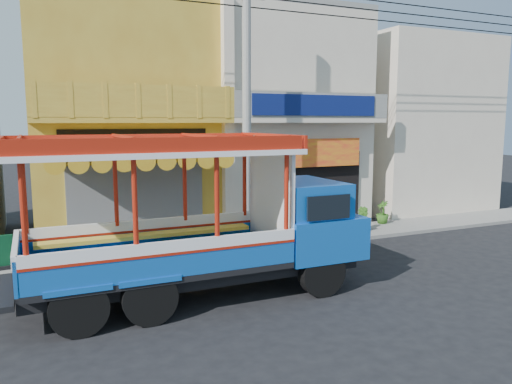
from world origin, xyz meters
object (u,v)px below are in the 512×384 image
potted_plant_b (365,219)px  potted_plant_a (341,220)px  utility_pole (251,87)px  songthaew_truck (219,219)px  green_sign (1,255)px  potted_plant_c (383,212)px

potted_plant_b → potted_plant_a: bearing=51.0°
utility_pole → songthaew_truck: 5.16m
utility_pole → songthaew_truck: size_ratio=3.52×
green_sign → potted_plant_a: green_sign is taller
utility_pole → green_sign: bearing=175.4°
utility_pole → green_sign: utility_pole is taller
songthaew_truck → potted_plant_c: (8.30, 4.61, -1.23)m
songthaew_truck → potted_plant_c: bearing=29.1°
potted_plant_b → potted_plant_c: (1.41, 0.78, 0.00)m
songthaew_truck → potted_plant_b: size_ratio=9.26×
utility_pole → potted_plant_a: utility_pole is taller
utility_pole → green_sign: 8.33m
songthaew_truck → green_sign: bearing=140.5°
utility_pole → potted_plant_a: size_ratio=30.66×
songthaew_truck → green_sign: songthaew_truck is taller
green_sign → potted_plant_a: size_ratio=1.01×
green_sign → potted_plant_c: (13.03, 0.73, 0.05)m
green_sign → potted_plant_a: bearing=-0.3°
songthaew_truck → potted_plant_c: size_ratio=9.16×
utility_pole → green_sign: (-6.97, 0.56, -4.53)m
potted_plant_a → potted_plant_b: bearing=-37.4°
utility_pole → potted_plant_b: 6.47m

